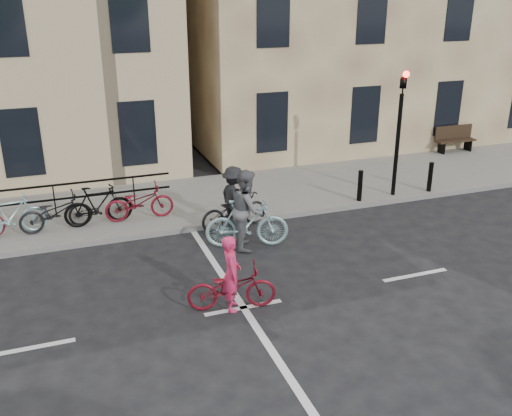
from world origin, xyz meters
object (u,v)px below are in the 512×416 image
object	(u,v)px
traffic_light	(400,118)
cyclist_dark	(234,204)
cyclist_pink	(232,284)
cyclist_grey	(247,216)
bench	(454,138)

from	to	relation	value
traffic_light	cyclist_dark	bearing A→B (deg)	-175.09
cyclist_pink	cyclist_grey	distance (m)	2.91
traffic_light	cyclist_pink	xyz separation A→B (m)	(-6.41, -4.26, -1.92)
cyclist_pink	cyclist_grey	size ratio (longest dim) A/B	0.87
traffic_light	bench	xyz separation A→B (m)	(4.80, 3.39, -1.78)
bench	cyclist_dark	world-z (taller)	cyclist_dark
bench	cyclist_grey	world-z (taller)	cyclist_grey
bench	traffic_light	bearing A→B (deg)	-144.75
traffic_light	cyclist_pink	world-z (taller)	traffic_light
traffic_light	cyclist_pink	distance (m)	7.94
cyclist_grey	cyclist_dark	world-z (taller)	cyclist_grey
cyclist_grey	cyclist_dark	size ratio (longest dim) A/B	1.06
traffic_light	cyclist_grey	distance (m)	5.69
bench	cyclist_pink	bearing A→B (deg)	-145.68
traffic_light	bench	distance (m)	6.14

